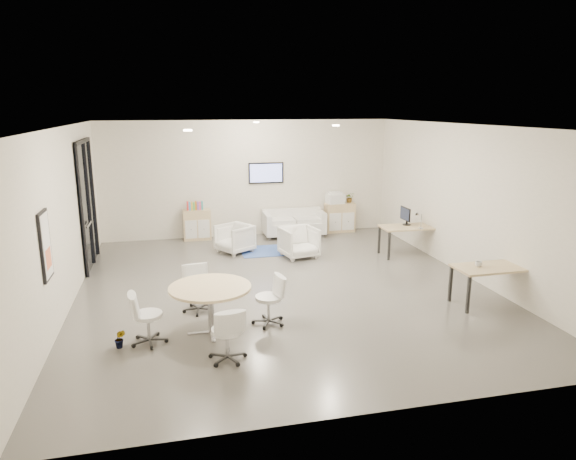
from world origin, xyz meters
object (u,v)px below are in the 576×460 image
(armchair_left, at_px, (235,237))
(sideboard_right, at_px, (340,217))
(armchair_right, at_px, (299,241))
(loveseat, at_px, (294,224))
(round_table, at_px, (210,291))
(sideboard_left, at_px, (197,225))
(desk_rear, at_px, (409,229))
(desk_front, at_px, (492,270))

(armchair_left, bearing_deg, sideboard_right, 82.43)
(armchair_left, xyz_separation_m, armchair_right, (1.45, -0.78, 0.02))
(loveseat, xyz_separation_m, round_table, (-2.80, -5.89, 0.37))
(armchair_right, bearing_deg, sideboard_left, 123.54)
(armchair_right, bearing_deg, round_table, -134.11)
(loveseat, xyz_separation_m, armchair_left, (-1.82, -1.29, 0.04))
(armchair_right, distance_m, round_table, 4.54)
(armchair_left, bearing_deg, round_table, -44.05)
(sideboard_left, bearing_deg, loveseat, -4.50)
(sideboard_right, xyz_separation_m, desk_rear, (0.87, -2.68, 0.23))
(sideboard_left, height_order, loveseat, sideboard_left)
(sideboard_left, bearing_deg, armchair_right, -44.76)
(desk_rear, relative_size, round_table, 1.08)
(sideboard_right, xyz_separation_m, round_table, (-4.22, -6.09, 0.29))
(desk_rear, bearing_deg, desk_front, -87.60)
(armchair_left, height_order, desk_rear, armchair_left)
(armchair_left, distance_m, desk_rear, 4.29)
(armchair_left, relative_size, desk_rear, 0.55)
(sideboard_right, distance_m, desk_rear, 2.82)
(loveseat, bearing_deg, sideboard_right, 8.40)
(loveseat, bearing_deg, desk_rear, -46.72)
(armchair_left, height_order, armchair_right, armchair_right)
(armchair_left, distance_m, desk_front, 6.13)
(sideboard_right, height_order, armchair_right, sideboard_right)
(armchair_left, xyz_separation_m, round_table, (-0.97, -4.60, 0.32))
(armchair_right, bearing_deg, loveseat, 68.19)
(armchair_right, relative_size, round_table, 0.62)
(sideboard_right, bearing_deg, round_table, -124.75)
(sideboard_right, relative_size, round_table, 0.65)
(loveseat, distance_m, round_table, 6.53)
(desk_rear, height_order, desk_front, desk_front)
(sideboard_left, height_order, armchair_right, sideboard_left)
(armchair_left, bearing_deg, sideboard_left, 177.17)
(round_table, bearing_deg, desk_front, 0.99)
(armchair_right, xyz_separation_m, round_table, (-2.43, -3.82, 0.30))
(sideboard_left, xyz_separation_m, armchair_left, (0.84, -1.49, -0.02))
(sideboard_right, xyz_separation_m, armchair_left, (-3.25, -1.48, -0.03))
(armchair_right, xyz_separation_m, desk_front, (2.68, -3.74, 0.24))
(armchair_left, xyz_separation_m, desk_front, (4.14, -4.51, 0.26))
(loveseat, distance_m, armchair_left, 2.23)
(sideboard_right, xyz_separation_m, loveseat, (-1.42, -0.20, -0.08))
(sideboard_left, relative_size, armchair_right, 1.02)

